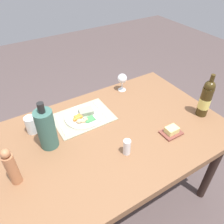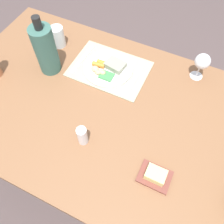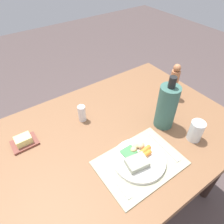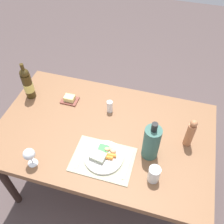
{
  "view_description": "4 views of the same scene",
  "coord_description": "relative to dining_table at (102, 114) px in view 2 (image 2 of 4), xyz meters",
  "views": [
    {
      "loc": [
        0.51,
        0.88,
        1.77
      ],
      "look_at": [
        -0.09,
        -0.09,
        0.85
      ],
      "focal_mm": 35.35,
      "sensor_mm": 36.0,
      "label": 1
    },
    {
      "loc": [
        -0.32,
        0.54,
        1.73
      ],
      "look_at": [
        -0.08,
        0.05,
        0.84
      ],
      "focal_mm": 38.12,
      "sensor_mm": 36.0,
      "label": 2
    },
    {
      "loc": [
        -0.37,
        -0.62,
        1.61
      ],
      "look_at": [
        0.09,
        0.05,
        0.88
      ],
      "focal_mm": 32.82,
      "sensor_mm": 36.0,
      "label": 3
    },
    {
      "loc": [
        0.37,
        -1.05,
        2.21
      ],
      "look_at": [
        0.04,
        0.09,
        0.89
      ],
      "focal_mm": 40.55,
      "sensor_mm": 36.0,
      "label": 4
    }
  ],
  "objects": [
    {
      "name": "wine_glass",
      "position": [
        -0.36,
        -0.38,
        0.18
      ],
      "size": [
        0.08,
        0.08,
        0.15
      ],
      "color": "white",
      "rests_on": "dining_table"
    },
    {
      "name": "dining_table",
      "position": [
        0.0,
        0.0,
        0.0
      ],
      "size": [
        1.56,
        0.97,
        0.77
      ],
      "color": "brown",
      "rests_on": "ground_plane"
    },
    {
      "name": "cooler_bottle",
      "position": [
        0.35,
        -0.1,
        0.2
      ],
      "size": [
        0.11,
        0.11,
        0.32
      ],
      "color": "#386257",
      "rests_on": "dining_table"
    },
    {
      "name": "placemat",
      "position": [
        0.07,
        -0.23,
        0.07
      ],
      "size": [
        0.4,
        0.29,
        0.01
      ],
      "primitive_type": "cube",
      "color": "#A5A384",
      "rests_on": "dining_table"
    },
    {
      "name": "dinner_plate",
      "position": [
        0.07,
        -0.22,
        0.09
      ],
      "size": [
        0.26,
        0.26,
        0.05
      ],
      "color": "white",
      "rests_on": "placemat"
    },
    {
      "name": "butter_dish",
      "position": [
        -0.35,
        0.21,
        0.09
      ],
      "size": [
        0.13,
        0.1,
        0.05
      ],
      "color": "brown",
      "rests_on": "dining_table"
    },
    {
      "name": "knife",
      "position": [
        0.23,
        -0.22,
        0.08
      ],
      "size": [
        0.03,
        0.22,
        0.0
      ],
      "primitive_type": "cube",
      "rotation": [
        0.0,
        0.0,
        -0.06
      ],
      "color": "silver",
      "rests_on": "placemat"
    },
    {
      "name": "ground_plane",
      "position": [
        0.0,
        0.0,
        -0.7
      ],
      "size": [
        8.0,
        8.0,
        0.0
      ],
      "primitive_type": "plane",
      "color": "#504241"
    },
    {
      "name": "fork",
      "position": [
        -0.08,
        -0.24,
        0.08
      ],
      "size": [
        0.02,
        0.21,
        0.0
      ],
      "primitive_type": "cube",
      "rotation": [
        0.0,
        0.0,
        -0.02
      ],
      "color": "silver",
      "rests_on": "placemat"
    },
    {
      "name": "water_tumbler",
      "position": [
        0.41,
        -0.27,
        0.12
      ],
      "size": [
        0.07,
        0.07,
        0.12
      ],
      "color": "silver",
      "rests_on": "dining_table"
    },
    {
      "name": "salt_shaker",
      "position": [
        -0.01,
        0.2,
        0.12
      ],
      "size": [
        0.04,
        0.04,
        0.1
      ],
      "primitive_type": "cylinder",
      "color": "white",
      "rests_on": "dining_table"
    }
  ]
}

